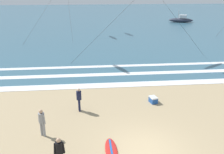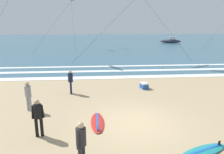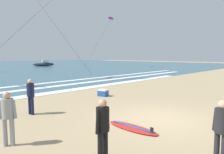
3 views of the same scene
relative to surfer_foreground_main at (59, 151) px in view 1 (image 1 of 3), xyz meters
name	(u,v)px [view 1 (image 1 of 3)]	position (x,y,z in m)	size (l,w,h in m)	color
ground_plane	(146,150)	(4.13, 0.91, -0.96)	(160.00, 160.00, 0.00)	tan
ocean_surface	(99,18)	(4.13, 54.11, -0.95)	(140.00, 90.00, 0.01)	#386075
wave_foam_shoreline	(102,85)	(2.41, 9.51, -0.94)	(37.41, 1.07, 0.01)	white
wave_foam_mid_break	(129,74)	(5.10, 12.11, -0.94)	(45.72, 0.80, 0.01)	white
wave_foam_outer_break	(107,66)	(3.17, 14.53, -0.94)	(53.23, 0.68, 0.01)	white
surfer_foreground_main	(59,151)	(0.00, 0.00, 0.00)	(0.52, 0.32, 1.60)	black
surfer_left_near	(79,98)	(0.69, 5.36, 0.00)	(0.32, 0.52, 1.60)	#141938
surfer_left_far	(42,120)	(-1.21, 2.70, 0.00)	(0.46, 0.37, 1.60)	gray
surfboard_right_spare	(111,151)	(2.38, 0.97, -0.91)	(0.63, 2.11, 0.25)	red
offshore_boat	(181,20)	(21.95, 44.32, -0.40)	(5.47, 3.15, 2.70)	#2D3342
cooler_box	(153,100)	(5.82, 6.08, -0.74)	(0.58, 0.70, 0.44)	#1E4C9E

